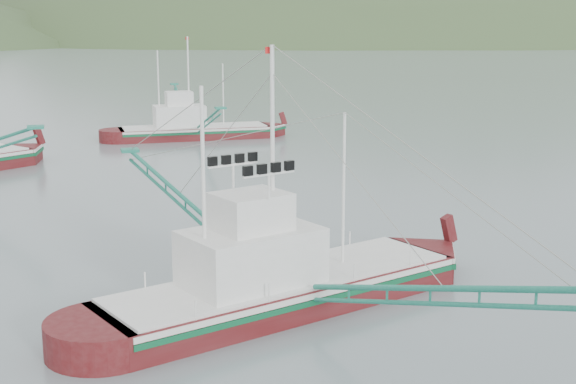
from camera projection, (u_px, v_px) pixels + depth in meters
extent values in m
plane|color=slate|center=(328.00, 297.00, 33.04)|extent=(1200.00, 1200.00, 0.00)
cube|color=#490C0E|center=(284.00, 302.00, 31.82)|extent=(15.61, 8.99, 2.02)
cube|color=silver|center=(284.00, 282.00, 31.64)|extent=(15.35, 8.96, 0.22)
cube|color=#0B522F|center=(284.00, 288.00, 31.69)|extent=(15.36, 8.98, 0.22)
cube|color=silver|center=(284.00, 277.00, 31.59)|extent=(14.83, 8.54, 0.12)
cube|color=silver|center=(251.00, 258.00, 30.50)|extent=(5.85, 4.77, 2.22)
cube|color=silver|center=(251.00, 211.00, 30.12)|extent=(3.23, 2.99, 1.41)
cylinder|color=white|center=(273.00, 166.00, 30.36)|extent=(0.16, 0.16, 9.08)
cylinder|color=white|center=(204.00, 194.00, 28.76)|extent=(0.14, 0.14, 7.72)
cylinder|color=white|center=(344.00, 190.00, 32.68)|extent=(0.12, 0.12, 6.36)
cube|color=#490C0E|center=(195.00, 137.00, 77.40)|extent=(14.30, 3.84, 1.91)
cube|color=silver|center=(195.00, 128.00, 77.23)|extent=(14.02, 3.92, 0.21)
cube|color=#0B522F|center=(195.00, 131.00, 77.28)|extent=(14.02, 3.94, 0.21)
cube|color=silver|center=(195.00, 126.00, 77.19)|extent=(13.59, 3.65, 0.11)
cube|color=silver|center=(179.00, 116.00, 76.60)|extent=(4.77, 3.06, 2.10)
cube|color=silver|center=(179.00, 98.00, 76.24)|extent=(2.48, 2.10, 1.33)
cylinder|color=white|center=(189.00, 82.00, 76.18)|extent=(0.15, 0.15, 8.58)
cylinder|color=white|center=(159.00, 90.00, 75.54)|extent=(0.13, 0.13, 7.29)
cylinder|color=white|center=(223.00, 95.00, 77.35)|extent=(0.11, 0.11, 6.00)
ellipsoid|color=#364D27|center=(470.00, 39.00, 501.84)|extent=(684.00, 432.00, 306.00)
ellipsoid|color=slate|center=(114.00, 37.00, 567.56)|extent=(960.00, 400.00, 240.00)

